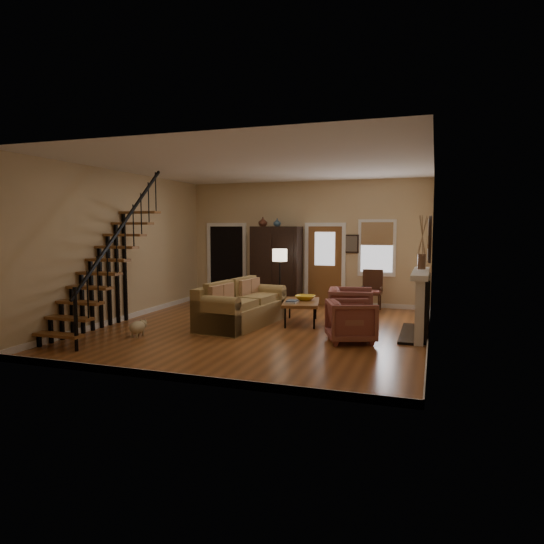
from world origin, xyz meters
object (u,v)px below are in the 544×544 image
(armchair_right, at_px, (351,308))
(sofa, at_px, (242,305))
(coffee_table, at_px, (301,312))
(floor_lamp, at_px, (280,281))
(armchair_left, at_px, (351,321))
(side_chair, at_px, (371,291))
(armoire, at_px, (276,266))

(armchair_right, bearing_deg, sofa, 94.56)
(coffee_table, xyz_separation_m, armchair_right, (1.09, -0.06, 0.17))
(coffee_table, relative_size, floor_lamp, 0.82)
(armchair_left, distance_m, floor_lamp, 3.28)
(coffee_table, distance_m, side_chair, 2.42)
(armchair_right, bearing_deg, coffee_table, 77.88)
(sofa, distance_m, armchair_left, 2.57)
(floor_lamp, bearing_deg, armchair_right, -30.71)
(sofa, bearing_deg, side_chair, 55.24)
(armoire, bearing_deg, coffee_table, -60.00)
(coffee_table, xyz_separation_m, armchair_left, (1.31, -1.37, 0.14))
(sofa, relative_size, coffee_table, 1.84)
(side_chair, bearing_deg, armchair_left, -88.99)
(armoire, xyz_separation_m, coffee_table, (1.30, -2.26, -0.81))
(coffee_table, bearing_deg, armchair_left, -46.26)
(coffee_table, distance_m, armchair_left, 1.90)
(coffee_table, height_order, side_chair, side_chair)
(side_chair, bearing_deg, sofa, -132.04)
(armoire, relative_size, armchair_right, 2.31)
(armoire, xyz_separation_m, armchair_right, (2.39, -2.32, -0.64))
(sofa, bearing_deg, coffee_table, 34.74)
(armoire, height_order, coffee_table, armoire)
(armchair_left, bearing_deg, floor_lamp, 20.29)
(sofa, relative_size, side_chair, 2.30)
(armchair_left, bearing_deg, armoire, 14.85)
(sofa, bearing_deg, armchair_right, 20.65)
(side_chair, bearing_deg, armchair_right, -94.31)
(armoire, relative_size, coffee_table, 1.64)
(sofa, relative_size, armchair_left, 2.78)
(armoire, bearing_deg, sofa, -86.75)
(armoire, distance_m, coffee_table, 2.73)
(armchair_right, distance_m, side_chair, 2.13)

